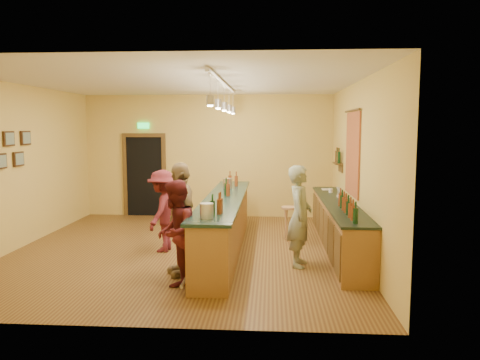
# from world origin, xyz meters

# --- Properties ---
(floor) EXTENTS (7.00, 7.00, 0.00)m
(floor) POSITION_xyz_m (0.00, 0.00, 0.00)
(floor) COLOR #533017
(floor) RESTS_ON ground
(ceiling) EXTENTS (6.50, 7.00, 0.02)m
(ceiling) POSITION_xyz_m (0.00, 0.00, 3.20)
(ceiling) COLOR silver
(ceiling) RESTS_ON wall_back
(wall_back) EXTENTS (6.50, 0.02, 3.20)m
(wall_back) POSITION_xyz_m (0.00, 3.50, 1.60)
(wall_back) COLOR gold
(wall_back) RESTS_ON floor
(wall_front) EXTENTS (6.50, 0.02, 3.20)m
(wall_front) POSITION_xyz_m (0.00, -3.50, 1.60)
(wall_front) COLOR gold
(wall_front) RESTS_ON floor
(wall_left) EXTENTS (0.02, 7.00, 3.20)m
(wall_left) POSITION_xyz_m (-3.25, 0.00, 1.60)
(wall_left) COLOR gold
(wall_left) RESTS_ON floor
(wall_right) EXTENTS (0.02, 7.00, 3.20)m
(wall_right) POSITION_xyz_m (3.25, 0.00, 1.60)
(wall_right) COLOR gold
(wall_right) RESTS_ON floor
(doorway) EXTENTS (1.15, 0.09, 2.48)m
(doorway) POSITION_xyz_m (-1.70, 3.47, 1.13)
(doorway) COLOR black
(doorway) RESTS_ON wall_back
(tapestry) EXTENTS (0.03, 1.40, 1.60)m
(tapestry) POSITION_xyz_m (3.23, 0.40, 1.85)
(tapestry) COLOR #A92B21
(tapestry) RESTS_ON wall_right
(bottle_shelf) EXTENTS (0.17, 0.55, 0.54)m
(bottle_shelf) POSITION_xyz_m (3.17, 1.90, 1.67)
(bottle_shelf) COLOR #493316
(bottle_shelf) RESTS_ON wall_right
(back_counter) EXTENTS (0.60, 4.55, 1.27)m
(back_counter) POSITION_xyz_m (2.97, 0.18, 0.49)
(back_counter) COLOR brown
(back_counter) RESTS_ON floor
(tasting_bar) EXTENTS (0.73, 5.10, 1.38)m
(tasting_bar) POSITION_xyz_m (0.79, -0.00, 0.61)
(tasting_bar) COLOR brown
(tasting_bar) RESTS_ON floor
(pendant_track) EXTENTS (0.11, 4.60, 0.50)m
(pendant_track) POSITION_xyz_m (0.79, -0.00, 2.98)
(pendant_track) COLOR silver
(pendant_track) RESTS_ON ceiling
(bartender) EXTENTS (0.50, 0.68, 1.73)m
(bartender) POSITION_xyz_m (2.16, -0.87, 0.86)
(bartender) COLOR gray
(bartender) RESTS_ON floor
(customer_a) EXTENTS (0.62, 0.79, 1.58)m
(customer_a) POSITION_xyz_m (0.24, -1.93, 0.79)
(customer_a) COLOR #59191E
(customer_a) RESTS_ON floor
(customer_b) EXTENTS (0.85, 1.15, 1.81)m
(customer_b) POSITION_xyz_m (0.24, -1.47, 0.91)
(customer_b) COLOR #997A51
(customer_b) RESTS_ON floor
(customer_c) EXTENTS (0.70, 1.07, 1.56)m
(customer_c) POSITION_xyz_m (-0.40, -0.06, 0.78)
(customer_c) COLOR #59191E
(customer_c) RESTS_ON floor
(bar_stool) EXTENTS (0.35, 0.35, 0.72)m
(bar_stool) POSITION_xyz_m (2.05, 0.91, 0.57)
(bar_stool) COLOR #9E6C47
(bar_stool) RESTS_ON floor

